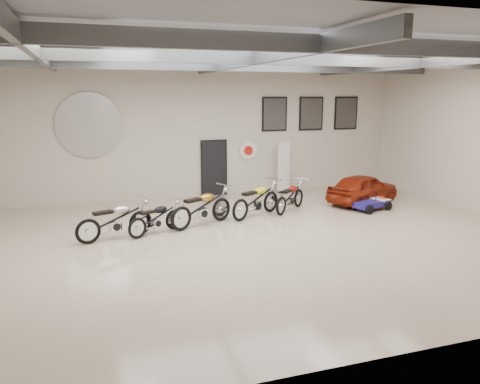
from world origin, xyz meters
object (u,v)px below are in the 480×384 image
object	(u,v)px
motorcycle_red	(290,196)
motorcycle_black	(156,218)
motorcycle_gold	(202,207)
motorcycle_yellow	(256,199)
banner_stand	(284,168)
motorcycle_silver	(115,219)
go_kart	(375,201)
vintage_car	(363,188)

from	to	relation	value
motorcycle_red	motorcycle_black	bearing A→B (deg)	153.83
motorcycle_gold	motorcycle_yellow	bearing A→B (deg)	-12.27
motorcycle_red	banner_stand	bearing A→B (deg)	30.24
banner_stand	motorcycle_red	world-z (taller)	banner_stand
motorcycle_black	motorcycle_gold	xyz separation A→B (m)	(1.43, 0.41, 0.11)
motorcycle_silver	go_kart	size ratio (longest dim) A/B	1.28
motorcycle_black	motorcycle_yellow	size ratio (longest dim) A/B	0.82
motorcycle_black	banner_stand	bearing A→B (deg)	7.23
vintage_car	banner_stand	bearing A→B (deg)	15.55
motorcycle_silver	vintage_car	size ratio (longest dim) A/B	0.68
banner_stand	motorcycle_gold	xyz separation A→B (m)	(-4.21, -3.63, -0.41)
motorcycle_gold	banner_stand	bearing A→B (deg)	13.98
motorcycle_yellow	motorcycle_black	bearing A→B (deg)	164.86
motorcycle_yellow	vintage_car	bearing A→B (deg)	-21.93
motorcycle_silver	go_kart	distance (m)	8.64
motorcycle_gold	go_kart	world-z (taller)	motorcycle_gold
motorcycle_silver	motorcycle_yellow	size ratio (longest dim) A/B	0.97
motorcycle_red	go_kart	size ratio (longest dim) A/B	1.19
banner_stand	motorcycle_silver	xyz separation A→B (m)	(-6.76, -4.19, -0.44)
motorcycle_black	motorcycle_yellow	world-z (taller)	motorcycle_yellow
banner_stand	go_kart	world-z (taller)	banner_stand
motorcycle_black	vintage_car	bearing A→B (deg)	-16.99
motorcycle_yellow	go_kart	bearing A→B (deg)	-36.05
go_kart	motorcycle_black	bearing A→B (deg)	167.33
motorcycle_black	go_kart	distance (m)	7.50
motorcycle_red	go_kart	world-z (taller)	motorcycle_red
motorcycle_black	motorcycle_gold	size ratio (longest dim) A/B	0.81
go_kart	motorcycle_gold	bearing A→B (deg)	164.30
motorcycle_black	vintage_car	world-z (taller)	vintage_car
banner_stand	vintage_car	size ratio (longest dim) A/B	0.63
motorcycle_black	motorcycle_red	xyz separation A→B (m)	(4.67, 1.22, 0.04)
banner_stand	motorcycle_black	distance (m)	6.96
motorcycle_black	go_kart	xyz separation A→B (m)	(7.48, 0.50, -0.17)
motorcycle_black	motorcycle_red	bearing A→B (deg)	-13.78
banner_stand	motorcycle_red	xyz separation A→B (m)	(-0.97, -2.82, -0.48)
motorcycle_gold	motorcycle_silver	bearing A→B (deg)	165.72
motorcycle_yellow	motorcycle_red	world-z (taller)	motorcycle_yellow
banner_stand	motorcycle_yellow	xyz separation A→B (m)	(-2.30, -3.13, -0.42)
banner_stand	motorcycle_red	size ratio (longest dim) A/B	1.01
banner_stand	motorcycle_gold	bearing A→B (deg)	-150.56
motorcycle_gold	motorcycle_red	distance (m)	3.34
vintage_car	motorcycle_black	bearing A→B (deg)	77.37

